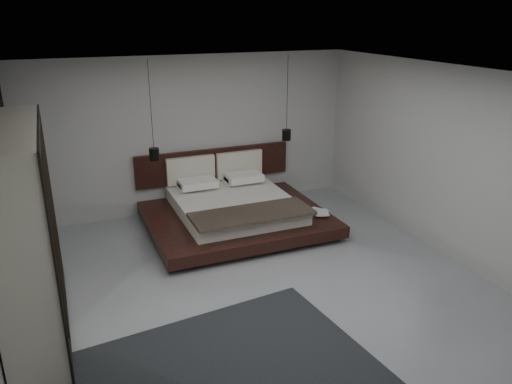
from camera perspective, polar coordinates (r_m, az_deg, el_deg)
name	(u,v)px	position (r m, az deg, el deg)	size (l,w,h in m)	color
floor	(254,281)	(6.95, -0.27, -10.17)	(6.00, 6.00, 0.00)	#96999F
ceiling	(253,73)	(6.05, -0.31, 13.42)	(6.00, 6.00, 0.00)	white
wall_back	(191,135)	(9.11, -7.48, 6.52)	(6.00, 6.00, 0.00)	#AEAEAC
wall_front	(403,305)	(4.01, 16.50, -12.32)	(6.00, 6.00, 0.00)	#AEAEAC
wall_right	(439,160)	(7.94, 20.22, 3.46)	(6.00, 6.00, 0.00)	#AEAEAC
lattice_screen	(10,166)	(8.34, -26.32, 2.63)	(0.05, 0.90, 2.60)	black
bed	(234,209)	(8.55, -2.55, -1.97)	(2.93, 2.45, 1.10)	black
book_lower	(315,213)	(8.46, 6.73, -2.44)	(0.24, 0.32, 0.03)	#99724C
book_upper	(315,213)	(8.41, 6.72, -2.37)	(0.23, 0.31, 0.02)	#99724C
pendant_left	(154,154)	(8.38, -11.57, 4.32)	(0.16, 0.16, 1.62)	black
pendant_right	(286,134)	(9.09, 3.50, 6.60)	(0.16, 0.16, 1.51)	black
wardrobe	(26,234)	(6.01, -24.81, -4.39)	(0.58, 2.45, 2.40)	beige
rug	(217,382)	(5.34, -4.45, -20.83)	(3.26, 2.33, 0.01)	black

